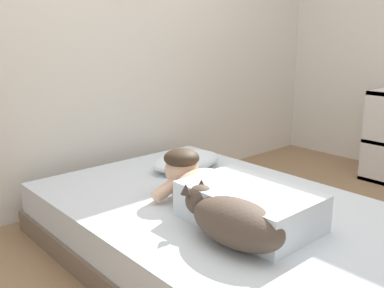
{
  "coord_description": "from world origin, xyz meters",
  "views": [
    {
      "loc": [
        -1.72,
        -1.36,
        1.21
      ],
      "look_at": [
        -0.07,
        0.5,
        0.56
      ],
      "focal_mm": 40.14,
      "sensor_mm": 36.0,
      "label": 1
    }
  ],
  "objects_px": {
    "dog": "(232,220)",
    "coffee_cup": "(186,165)",
    "person_lying": "(228,195)",
    "bed": "(216,228)",
    "cell_phone": "(312,217)",
    "pillow": "(187,161)"
  },
  "relations": [
    {
      "from": "dog",
      "to": "coffee_cup",
      "type": "xyz_separation_m",
      "value": [
        0.51,
        0.89,
        -0.07
      ]
    },
    {
      "from": "dog",
      "to": "coffee_cup",
      "type": "height_order",
      "value": "dog"
    },
    {
      "from": "pillow",
      "to": "coffee_cup",
      "type": "distance_m",
      "value": 0.04
    },
    {
      "from": "dog",
      "to": "pillow",
      "type": "bearing_deg",
      "value": 59.8
    },
    {
      "from": "coffee_cup",
      "to": "cell_phone",
      "type": "bearing_deg",
      "value": -91.21
    },
    {
      "from": "cell_phone",
      "to": "coffee_cup",
      "type": "bearing_deg",
      "value": 88.79
    },
    {
      "from": "person_lying",
      "to": "coffee_cup",
      "type": "relative_size",
      "value": 7.36
    },
    {
      "from": "dog",
      "to": "coffee_cup",
      "type": "relative_size",
      "value": 4.6
    },
    {
      "from": "bed",
      "to": "cell_phone",
      "type": "distance_m",
      "value": 0.53
    },
    {
      "from": "person_lying",
      "to": "coffee_cup",
      "type": "height_order",
      "value": "person_lying"
    },
    {
      "from": "pillow",
      "to": "dog",
      "type": "height_order",
      "value": "dog"
    },
    {
      "from": "bed",
      "to": "coffee_cup",
      "type": "xyz_separation_m",
      "value": [
        0.24,
        0.53,
        0.19
      ]
    },
    {
      "from": "bed",
      "to": "pillow",
      "type": "height_order",
      "value": "pillow"
    },
    {
      "from": "pillow",
      "to": "coffee_cup",
      "type": "bearing_deg",
      "value": -136.69
    },
    {
      "from": "pillow",
      "to": "dog",
      "type": "relative_size",
      "value": 0.9
    },
    {
      "from": "pillow",
      "to": "coffee_cup",
      "type": "height_order",
      "value": "pillow"
    },
    {
      "from": "coffee_cup",
      "to": "dog",
      "type": "bearing_deg",
      "value": -119.6
    },
    {
      "from": "bed",
      "to": "person_lying",
      "type": "distance_m",
      "value": 0.31
    },
    {
      "from": "bed",
      "to": "person_lying",
      "type": "xyz_separation_m",
      "value": [
        -0.07,
        -0.15,
        0.26
      ]
    },
    {
      "from": "coffee_cup",
      "to": "cell_phone",
      "type": "height_order",
      "value": "coffee_cup"
    },
    {
      "from": "person_lying",
      "to": "coffee_cup",
      "type": "bearing_deg",
      "value": 65.6
    },
    {
      "from": "bed",
      "to": "dog",
      "type": "xyz_separation_m",
      "value": [
        -0.27,
        -0.37,
        0.26
      ]
    }
  ]
}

